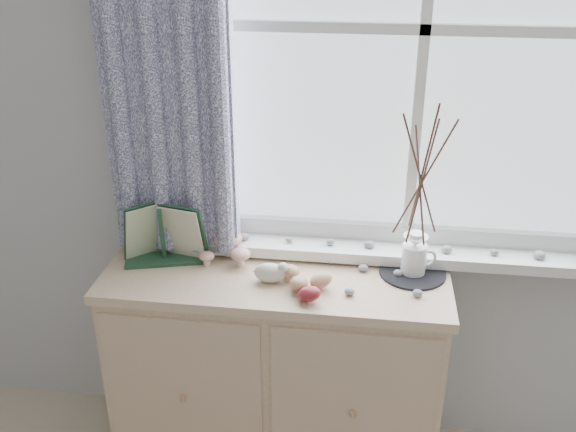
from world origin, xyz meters
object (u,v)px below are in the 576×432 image
object	(u,v)px
sideboard	(276,372)
toadstool_cluster	(228,245)
botanical_book	(161,236)
twig_pitcher	(422,175)

from	to	relation	value
sideboard	toadstool_cluster	distance (m)	0.52
botanical_book	twig_pitcher	world-z (taller)	twig_pitcher
botanical_book	twig_pitcher	xyz separation A→B (m)	(0.88, 0.05, 0.25)
twig_pitcher	botanical_book	bearing A→B (deg)	161.88
toadstool_cluster	twig_pitcher	bearing A→B (deg)	-1.73
twig_pitcher	toadstool_cluster	bearing A→B (deg)	156.64
sideboard	twig_pitcher	size ratio (longest dim) A/B	1.87
botanical_book	toadstool_cluster	bearing A→B (deg)	2.71
sideboard	toadstool_cluster	size ratio (longest dim) A/B	6.51
botanical_book	toadstool_cluster	size ratio (longest dim) A/B	1.78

